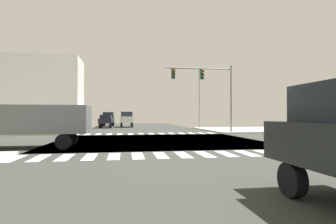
# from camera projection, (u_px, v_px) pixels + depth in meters

# --- Properties ---
(ground) EXTENTS (90.00, 90.00, 0.05)m
(ground) POSITION_uv_depth(u_px,v_px,m) (158.00, 141.00, 19.29)
(ground) COLOR #323530
(sidewalk_corner_ne) EXTENTS (12.00, 12.00, 0.14)m
(sidewalk_corner_ne) POSITION_uv_depth(u_px,v_px,m) (252.00, 130.00, 33.18)
(sidewalk_corner_ne) COLOR #B2ADA3
(sidewalk_corner_ne) RESTS_ON ground
(sidewalk_corner_nw) EXTENTS (12.00, 12.00, 0.14)m
(sidewalk_corner_nw) POSITION_uv_depth(u_px,v_px,m) (23.00, 131.00, 29.10)
(sidewalk_corner_nw) COLOR #BAAF9E
(sidewalk_corner_nw) RESTS_ON ground
(crosswalk_near) EXTENTS (13.50, 2.00, 0.01)m
(crosswalk_near) POSITION_uv_depth(u_px,v_px,m) (172.00, 155.00, 12.04)
(crosswalk_near) COLOR silver
(crosswalk_near) RESTS_ON ground
(crosswalk_far) EXTENTS (13.50, 2.00, 0.01)m
(crosswalk_far) POSITION_uv_depth(u_px,v_px,m) (146.00, 134.00, 26.46)
(crosswalk_far) COLOR silver
(crosswalk_far) RESTS_ON ground
(traffic_signal_mast) EXTENTS (6.82, 0.55, 6.79)m
(traffic_signal_mast) POSITION_uv_depth(u_px,v_px,m) (206.00, 83.00, 27.03)
(traffic_signal_mast) COLOR gray
(traffic_signal_mast) RESTS_ON ground
(street_lamp) EXTENTS (1.78, 0.32, 8.51)m
(street_lamp) POSITION_uv_depth(u_px,v_px,m) (198.00, 92.00, 38.29)
(street_lamp) COLOR gray
(street_lamp) RESTS_ON ground
(suv_crossing_2) EXTENTS (1.96, 4.60, 2.34)m
(suv_crossing_2) POSITION_uv_depth(u_px,v_px,m) (127.00, 118.00, 42.04)
(suv_crossing_2) COLOR black
(suv_crossing_2) RESTS_ON ground
(sedan_leading_3) EXTENTS (1.80, 4.30, 1.88)m
(sedan_leading_3) POSITION_uv_depth(u_px,v_px,m) (106.00, 120.00, 39.49)
(sedan_leading_3) COLOR black
(sedan_leading_3) RESTS_ON ground
(suv_trailing_3) EXTENTS (1.96, 4.60, 2.34)m
(suv_trailing_3) POSITION_uv_depth(u_px,v_px,m) (109.00, 118.00, 46.24)
(suv_trailing_3) COLOR black
(suv_trailing_3) RESTS_ON ground
(box_truck_middle_1) EXTENTS (7.20, 2.40, 4.85)m
(box_truck_middle_1) POSITION_uv_depth(u_px,v_px,m) (24.00, 100.00, 14.67)
(box_truck_middle_1) COLOR black
(box_truck_middle_1) RESTS_ON ground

